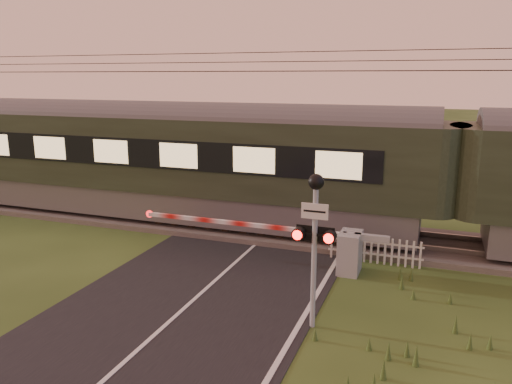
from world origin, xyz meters
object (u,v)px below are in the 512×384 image
at_px(train, 456,178).
at_px(boom_gate, 336,248).
at_px(crossing_signal, 315,224).
at_px(picket_fence, 375,250).

bearing_deg(train, boom_gate, -136.91).
relative_size(train, crossing_signal, 13.01).
xyz_separation_m(boom_gate, picket_fence, (0.94, 0.95, -0.25)).
xyz_separation_m(boom_gate, crossing_signal, (0.16, -3.38, 1.68)).
xyz_separation_m(train, picket_fence, (-2.09, -1.89, -1.94)).
xyz_separation_m(train, crossing_signal, (-2.88, -6.22, -0.01)).
bearing_deg(crossing_signal, train, 65.16).
bearing_deg(picket_fence, crossing_signal, -100.34).
relative_size(boom_gate, crossing_signal, 2.22).
distance_m(train, boom_gate, 4.49).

